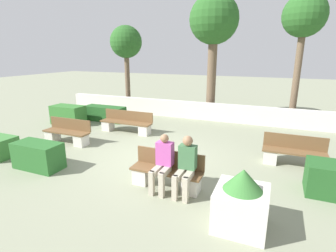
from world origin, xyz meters
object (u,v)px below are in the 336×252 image
Objects in this scene: bench_front at (167,174)px; bench_left_side at (126,124)px; person_seated_man at (163,161)px; bench_back at (294,155)px; tree_center_right at (304,19)px; bench_right_side at (67,134)px; tree_leftmost at (126,44)px; tree_center_left at (214,23)px; person_seated_woman at (186,163)px; planter_corner_left at (241,202)px.

bench_front and bench_left_side have the same top height.
bench_front is 1.31× the size of person_seated_man.
bench_back is 6.61m from tree_center_right.
bench_right_side is at bearing -140.02° from tree_center_right.
tree_leftmost reaches higher than person_seated_man.
tree_leftmost is 4.80m from tree_center_left.
person_seated_man is (3.17, -3.59, 0.38)m from bench_left_side.
tree_leftmost is (-5.50, 7.43, 3.22)m from bench_front.
person_seated_man is 0.55m from person_seated_woman.
tree_center_left reaches higher than bench_left_side.
person_seated_woman is at bearing 151.13° from planter_corner_left.
bench_back is 1.25× the size of person_seated_woman.
tree_center_left is (4.73, -0.14, 0.84)m from tree_leftmost.
tree_center_right is (6.10, 4.22, 4.07)m from bench_left_side.
tree_center_left is at bearing 96.06° from bench_front.
bench_right_side is at bearing 159.19° from person_seated_man.
person_seated_man is 8.32m from tree_center_left.
person_seated_woman reaches higher than bench_front.
planter_corner_left is (1.29, -0.71, -0.23)m from person_seated_woman.
bench_front is 4.68m from bench_right_side.
bench_back is 3.49m from person_seated_woman.
person_seated_woman is 0.24× the size of tree_center_right.
person_seated_woman is (0.51, -0.13, 0.42)m from bench_front.
tree_leftmost is at bearing 146.92° from bench_back.
bench_left_side is 4.80m from person_seated_man.
planter_corner_left is (5.01, -4.29, 0.17)m from bench_left_side.
tree_leftmost reaches higher than person_seated_woman.
tree_center_left is 1.04× the size of tree_center_right.
bench_right_side is (-4.42, 1.53, 0.00)m from bench_front.
tree_center_left is at bearing -1.68° from tree_leftmost.
tree_center_left is (-1.29, 7.43, 3.63)m from person_seated_woman.
bench_back is 3.47m from planter_corner_left.
person_seated_man is (4.39, -1.67, 0.39)m from bench_right_side.
bench_left_side is 1.24× the size of bench_right_side.
bench_left_side is 1.90× the size of planter_corner_left.
tree_center_right is at bearing 43.56° from bench_left_side.
person_seated_woman is at bearing -35.07° from bench_left_side.
person_seated_woman is 8.94m from tree_center_right.
bench_right_side is 6.81m from tree_leftmost.
bench_front is at bearing -53.50° from tree_leftmost.
bench_front is at bearing -83.94° from tree_center_left.
person_seated_woman is 0.24× the size of tree_center_left.
tree_center_right reaches higher than person_seated_woman.
tree_center_left is at bearing 99.83° from person_seated_woman.
bench_left_side is at bearing 139.38° from planter_corner_left.
person_seated_man is 1.98m from planter_corner_left.
planter_corner_left is at bearing -28.87° from person_seated_woman.
person_seated_man is at bearing -54.19° from tree_leftmost.
tree_center_right is (7.32, 6.14, 4.09)m from bench_right_side.
person_seated_man reaches higher than bench_back.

